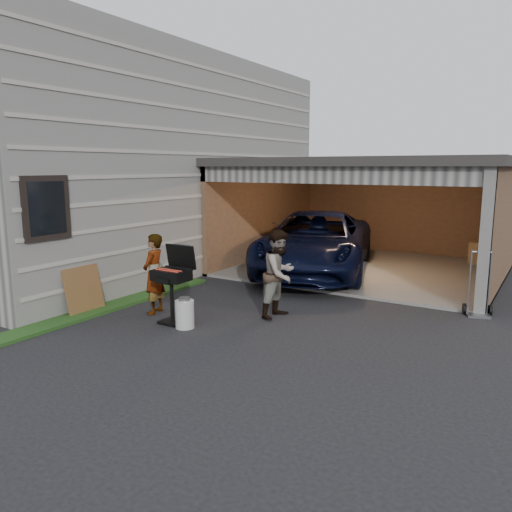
# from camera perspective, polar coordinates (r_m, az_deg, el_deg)

# --- Properties ---
(ground) EXTENTS (80.00, 80.00, 0.00)m
(ground) POSITION_cam_1_polar(r_m,az_deg,el_deg) (8.40, -7.29, -8.61)
(ground) COLOR black
(ground) RESTS_ON ground
(house) EXTENTS (7.00, 11.00, 5.50)m
(house) POSITION_cam_1_polar(r_m,az_deg,el_deg) (15.00, -15.96, 10.00)
(house) COLOR #474744
(house) RESTS_ON ground
(groundcover_strip) EXTENTS (0.50, 8.00, 0.06)m
(groundcover_strip) POSITION_cam_1_polar(r_m,az_deg,el_deg) (9.32, -22.21, -7.22)
(groundcover_strip) COLOR #193814
(groundcover_strip) RESTS_ON ground
(garage) EXTENTS (6.80, 6.30, 2.90)m
(garage) POSITION_cam_1_polar(r_m,az_deg,el_deg) (13.67, 13.45, 6.43)
(garage) COLOR #605E59
(garage) RESTS_ON ground
(minivan) EXTENTS (3.93, 5.93, 1.51)m
(minivan) POSITION_cam_1_polar(r_m,az_deg,el_deg) (12.66, 6.82, 1.29)
(minivan) COLOR black
(minivan) RESTS_ON ground
(woman) EXTENTS (0.49, 0.62, 1.49)m
(woman) POSITION_cam_1_polar(r_m,az_deg,el_deg) (9.38, -11.60, -2.03)
(woman) COLOR silver
(woman) RESTS_ON ground
(man) EXTENTS (0.68, 0.83, 1.59)m
(man) POSITION_cam_1_polar(r_m,az_deg,el_deg) (8.98, 2.73, -2.04)
(man) COLOR #3F1E18
(man) RESTS_ON ground
(bbq_grill) EXTENTS (0.61, 0.53, 1.35)m
(bbq_grill) POSITION_cam_1_polar(r_m,az_deg,el_deg) (8.73, -9.51, -2.48)
(bbq_grill) COLOR black
(bbq_grill) RESTS_ON ground
(propane_tank) EXTENTS (0.38, 0.38, 0.48)m
(propane_tank) POSITION_cam_1_polar(r_m,az_deg,el_deg) (8.56, -8.15, -6.59)
(propane_tank) COLOR silver
(propane_tank) RESTS_ON ground
(plywood_panel) EXTENTS (0.22, 0.79, 0.88)m
(plywood_panel) POSITION_cam_1_polar(r_m,az_deg,el_deg) (9.80, -19.08, -3.71)
(plywood_panel) COLOR brown
(plywood_panel) RESTS_ON ground
(hand_truck) EXTENTS (0.54, 0.48, 1.20)m
(hand_truck) POSITION_cam_1_polar(r_m,az_deg,el_deg) (10.02, 24.06, -4.96)
(hand_truck) COLOR gray
(hand_truck) RESTS_ON ground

